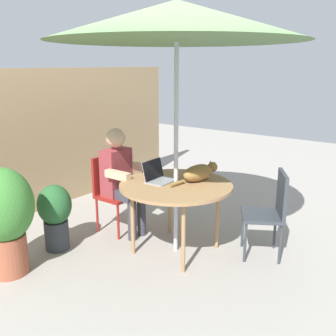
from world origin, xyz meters
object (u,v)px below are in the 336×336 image
Objects in this scene: chair_occupied at (112,187)px; laptop at (157,175)px; chair_empty at (271,208)px; potted_plant_by_chair at (55,213)px; cat at (200,173)px; patio_umbrella at (177,21)px; person_seated at (121,176)px; potted_plant_near_fence at (4,214)px; patio_table at (176,189)px.

chair_occupied is 2.90× the size of laptop.
chair_empty is 2.24m from potted_plant_by_chair.
cat reaches higher than chair_occupied.
patio_umbrella reaches higher than cat.
laptop reaches higher than cat.
person_seated is 1.34m from potted_plant_near_fence.
cat is at bearing 108.70° from chair_empty.
chair_occupied reaches higher than potted_plant_by_chair.
patio_umbrella is 2.37m from potted_plant_near_fence.
laptop reaches higher than chair_empty.
person_seated reaches higher than cat.
laptop is (-0.04, -0.71, 0.28)m from chair_occupied.
person_seated is at bearing 107.05° from chair_empty.
person_seated is at bearing -20.61° from potted_plant_by_chair.
patio_umbrella is at bearing 153.47° from cat.
person_seated is at bearing 90.00° from patio_umbrella.
patio_umbrella is 1.51m from laptop.
chair_occupied is at bearing 90.00° from patio_table.
cat is at bearing -26.53° from patio_umbrella.
potted_plant_near_fence is (-1.31, 0.99, -0.10)m from patio_table.
patio_umbrella is 2.01× the size of person_seated.
patio_table is 1.65m from potted_plant_near_fence.
patio_umbrella is at bearing -90.00° from person_seated.
laptop is 0.30× the size of potted_plant_near_fence.
cat reaches higher than patio_table.
chair_occupied is 1.00× the size of chair_empty.
potted_plant_by_chair is (0.59, 0.05, -0.19)m from potted_plant_near_fence.
chair_occupied is 1.39× the size of cat.
person_seated is (0.00, -0.16, 0.17)m from chair_occupied.
person_seated is (-0.49, 1.60, 0.17)m from chair_empty.
patio_table is at bearing 153.47° from cat.
potted_plant_near_fence is (-1.31, 0.23, -0.10)m from person_seated.
potted_plant_near_fence reaches higher than patio_table.
patio_umbrella is 1.50m from cat.
patio_table is at bearing -80.24° from laptop.
patio_umbrella is (0.00, 0.00, 1.61)m from patio_table.
chair_empty reaches higher than patio_table.
laptop is (-0.04, 0.22, 0.12)m from patio_table.
laptop is 1.15m from potted_plant_by_chair.
potted_plant_by_chair is (-0.69, 0.83, -0.40)m from laptop.
person_seated is 1.92× the size of cat.
patio_table reaches higher than potted_plant_by_chair.
patio_umbrella is at bearing -37.10° from potted_plant_near_fence.
chair_occupied is 0.76m from laptop.
patio_table is 0.47× the size of patio_umbrella.
cat is at bearing -49.77° from laptop.
patio_table is at bearing -55.12° from potted_plant_by_chair.
laptop reaches higher than potted_plant_by_chair.
patio_table is at bearing 0.00° from patio_umbrella.
cat is at bearing -76.53° from chair_occupied.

